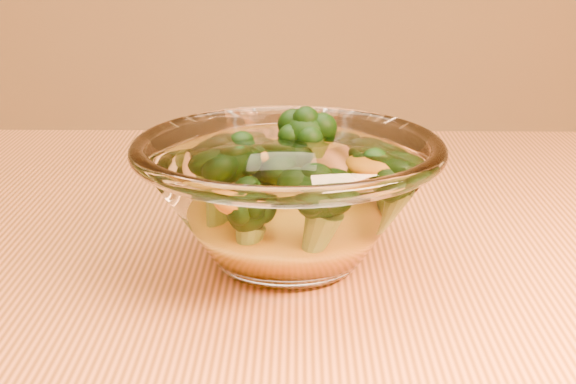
# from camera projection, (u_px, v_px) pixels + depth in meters

# --- Properties ---
(glass_bowl) EXTENTS (0.21, 0.21, 0.09)m
(glass_bowl) POSITION_uv_depth(u_px,v_px,m) (288.00, 198.00, 0.55)
(glass_bowl) COLOR white
(glass_bowl) RESTS_ON table
(cheese_sauce) EXTENTS (0.11, 0.11, 0.03)m
(cheese_sauce) POSITION_uv_depth(u_px,v_px,m) (288.00, 225.00, 0.56)
(cheese_sauce) COLOR orange
(cheese_sauce) RESTS_ON glass_bowl
(broccoli_heap) EXTENTS (0.15, 0.13, 0.08)m
(broccoli_heap) POSITION_uv_depth(u_px,v_px,m) (297.00, 179.00, 0.55)
(broccoli_heap) COLOR black
(broccoli_heap) RESTS_ON cheese_sauce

